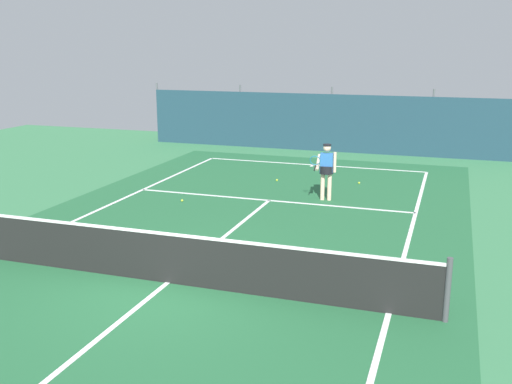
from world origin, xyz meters
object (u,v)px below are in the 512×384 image
tennis_ball_midcourt (182,201)px  tennis_ball_by_sideline (277,180)px  tennis_net (167,257)px  tennis_player (326,168)px  parked_car (309,124)px  tennis_ball_near_player (359,183)px

tennis_ball_midcourt → tennis_ball_by_sideline: same height
tennis_ball_midcourt → tennis_ball_by_sideline: size_ratio=1.00×
tennis_net → tennis_ball_by_sideline: size_ratio=153.33×
tennis_net → tennis_player: size_ratio=6.17×
tennis_ball_by_sideline → parked_car: size_ratio=0.02×
parked_car → tennis_player: bearing=-74.5°
tennis_net → tennis_ball_near_player: (2.13, 9.37, -0.48)m
tennis_player → tennis_ball_by_sideline: 2.94m
tennis_net → parked_car: bearing=94.8°
tennis_net → tennis_ball_midcourt: bearing=113.0°
tennis_player → tennis_ball_by_sideline: size_ratio=24.85×
tennis_ball_midcourt → parked_car: size_ratio=0.02×
tennis_net → tennis_ball_midcourt: size_ratio=153.33×
tennis_ball_near_player → tennis_ball_by_sideline: size_ratio=1.00×
tennis_player → tennis_ball_midcourt: bearing=15.7°
tennis_ball_midcourt → parked_car: 11.66m
parked_car → tennis_ball_midcourt: bearing=-95.3°
tennis_player → parked_car: (-2.97, 10.11, -0.12)m
tennis_ball_near_player → parked_car: bearing=114.8°
tennis_net → tennis_ball_by_sideline: 8.93m
tennis_net → parked_car: (-1.45, 17.10, 0.33)m
tennis_player → tennis_ball_by_sideline: (-2.04, 1.91, -0.93)m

